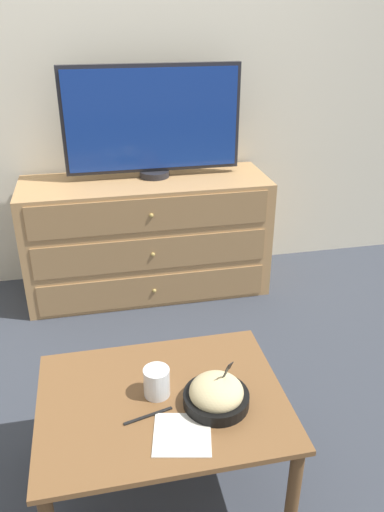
% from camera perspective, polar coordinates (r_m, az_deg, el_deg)
% --- Properties ---
extents(ground_plane, '(12.00, 12.00, 0.00)m').
position_cam_1_polar(ground_plane, '(3.38, -7.86, -1.52)').
color(ground_plane, '#383D47').
extents(wall_back, '(12.00, 0.05, 2.60)m').
position_cam_1_polar(wall_back, '(3.03, -9.51, 20.95)').
color(wall_back, silver).
rests_on(wall_back, ground_plane).
extents(dresser, '(1.41, 0.50, 0.70)m').
position_cam_1_polar(dresser, '(3.00, -5.13, 2.23)').
color(dresser, tan).
rests_on(dresser, ground_plane).
extents(tv, '(0.99, 0.17, 0.62)m').
position_cam_1_polar(tv, '(2.85, -4.54, 15.09)').
color(tv, '#232328').
rests_on(tv, dresser).
extents(coffee_table, '(0.83, 0.64, 0.39)m').
position_cam_1_polar(coffee_table, '(1.79, -3.39, -17.13)').
color(coffee_table, brown).
rests_on(coffee_table, ground_plane).
extents(takeout_bowl, '(0.22, 0.22, 0.17)m').
position_cam_1_polar(takeout_bowl, '(1.71, 2.79, -15.53)').
color(takeout_bowl, black).
rests_on(takeout_bowl, coffee_table).
extents(drink_cup, '(0.09, 0.09, 0.10)m').
position_cam_1_polar(drink_cup, '(1.75, -4.07, -14.33)').
color(drink_cup, white).
rests_on(drink_cup, coffee_table).
extents(napkin, '(0.21, 0.21, 0.00)m').
position_cam_1_polar(napkin, '(1.64, -1.13, -19.72)').
color(napkin, silver).
rests_on(napkin, coffee_table).
extents(knife, '(0.16, 0.05, 0.01)m').
position_cam_1_polar(knife, '(1.70, -5.02, -17.74)').
color(knife, black).
rests_on(knife, coffee_table).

